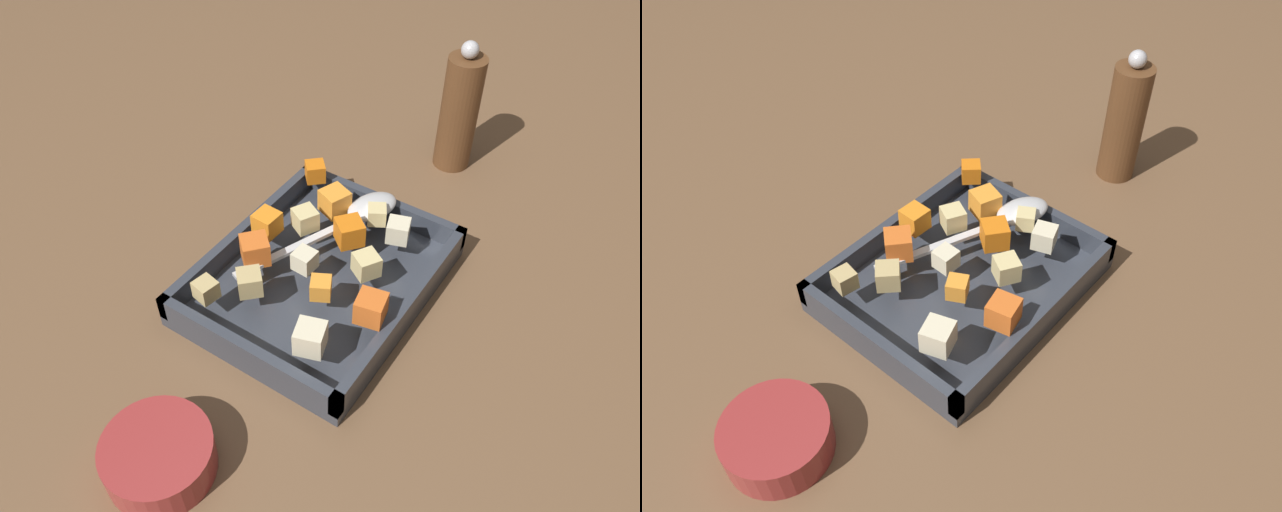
{
  "view_description": "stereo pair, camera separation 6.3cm",
  "coord_description": "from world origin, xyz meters",
  "views": [
    {
      "loc": [
        0.45,
        0.31,
        0.59
      ],
      "look_at": [
        0.01,
        0.01,
        0.06
      ],
      "focal_mm": 36.25,
      "sensor_mm": 36.0,
      "label": 1
    },
    {
      "loc": [
        0.42,
        0.36,
        0.59
      ],
      "look_at": [
        0.01,
        0.01,
        0.06
      ],
      "focal_mm": 36.25,
      "sensor_mm": 36.0,
      "label": 2
    }
  ],
  "objects": [
    {
      "name": "carrot_chunk_center",
      "position": [
        -0.12,
        -0.08,
        0.06
      ],
      "size": [
        0.04,
        0.04,
        0.03
      ],
      "primitive_type": "cube",
      "rotation": [
        0.0,
        0.0,
        2.32
      ],
      "color": "orange",
      "rests_on": "baking_dish"
    },
    {
      "name": "ground_plane",
      "position": [
        0.0,
        0.0,
        0.0
      ],
      "size": [
        4.0,
        4.0,
        0.0
      ],
      "primitive_type": "plane",
      "color": "brown"
    },
    {
      "name": "potato_chunk_mid_left",
      "position": [
        0.03,
        0.0,
        0.06
      ],
      "size": [
        0.03,
        0.03,
        0.02
      ],
      "primitive_type": "cube",
      "rotation": [
        0.0,
        0.0,
        4.67
      ],
      "color": "beige",
      "rests_on": "baking_dish"
    },
    {
      "name": "potato_chunk_corner_ne",
      "position": [
        0.12,
        -0.07,
        0.06
      ],
      "size": [
        0.03,
        0.03,
        0.02
      ],
      "primitive_type": "cube",
      "rotation": [
        0.0,
        0.0,
        2.95
      ],
      "color": "tan",
      "rests_on": "baking_dish"
    },
    {
      "name": "potato_chunk_corner_sw",
      "position": [
        -0.08,
        0.07,
        0.06
      ],
      "size": [
        0.03,
        0.03,
        0.03
      ],
      "primitive_type": "cube",
      "rotation": [
        0.0,
        0.0,
        0.33
      ],
      "color": "beige",
      "rests_on": "baking_dish"
    },
    {
      "name": "small_prep_bowl",
      "position": [
        0.29,
        0.01,
        0.02
      ],
      "size": [
        0.11,
        0.11,
        0.04
      ],
      "primitive_type": "cylinder",
      "color": "maroon",
      "rests_on": "ground_plane"
    },
    {
      "name": "serving_spoon",
      "position": [
        -0.09,
        0.01,
        0.05
      ],
      "size": [
        0.23,
        0.11,
        0.02
      ],
      "rotation": [
        0.0,
        0.0,
        5.91
      ],
      "color": "silver",
      "rests_on": "baking_dish"
    },
    {
      "name": "potato_chunk_heap_top",
      "position": [
        0.09,
        -0.03,
        0.06
      ],
      "size": [
        0.04,
        0.04,
        0.03
      ],
      "primitive_type": "cube",
      "rotation": [
        0.0,
        0.0,
        2.36
      ],
      "color": "tan",
      "rests_on": "baking_dish"
    },
    {
      "name": "potato_chunk_front_center",
      "position": [
        0.12,
        0.07,
        0.06
      ],
      "size": [
        0.04,
        0.04,
        0.03
      ],
      "primitive_type": "cube",
      "rotation": [
        0.0,
        0.0,
        0.32
      ],
      "color": "beige",
      "rests_on": "baking_dish"
    },
    {
      "name": "potato_chunk_near_left",
      "position": [
        -0.09,
        0.03,
        0.06
      ],
      "size": [
        0.03,
        0.03,
        0.02
      ],
      "primitive_type": "cube",
      "rotation": [
        0.0,
        0.0,
        5.25
      ],
      "color": "#E0CC89",
      "rests_on": "baking_dish"
    },
    {
      "name": "potato_chunk_far_left",
      "position": [
        -0.01,
        0.06,
        0.06
      ],
      "size": [
        0.04,
        0.04,
        0.03
      ],
      "primitive_type": "cube",
      "rotation": [
        0.0,
        0.0,
        4.16
      ],
      "color": "#E0CC89",
      "rests_on": "baking_dish"
    },
    {
      "name": "carrot_chunk_rim_edge",
      "position": [
        0.05,
        -0.06,
        0.06
      ],
      "size": [
        0.04,
        0.04,
        0.03
      ],
      "primitive_type": "cube",
      "rotation": [
        0.0,
        0.0,
        2.42
      ],
      "color": "orange",
      "rests_on": "baking_dish"
    },
    {
      "name": "potato_chunk_corner_se",
      "position": [
        -0.03,
        -0.04,
        0.06
      ],
      "size": [
        0.04,
        0.04,
        0.03
      ],
      "primitive_type": "cube",
      "rotation": [
        0.0,
        0.0,
        2.66
      ],
      "color": "#E0CC89",
      "rests_on": "baking_dish"
    },
    {
      "name": "carrot_chunk_mid_right",
      "position": [
        0.05,
        0.1,
        0.06
      ],
      "size": [
        0.04,
        0.04,
        0.03
      ],
      "primitive_type": "cube",
      "rotation": [
        0.0,
        0.0,
        1.78
      ],
      "color": "orange",
      "rests_on": "baking_dish"
    },
    {
      "name": "carrot_chunk_corner_nw",
      "position": [
        -0.0,
        -0.07,
        0.06
      ],
      "size": [
        0.03,
        0.03,
        0.03
      ],
      "primitive_type": "cube",
      "rotation": [
        0.0,
        0.0,
        4.67
      ],
      "color": "orange",
      "rests_on": "baking_dish"
    },
    {
      "name": "carrot_chunk_near_right",
      "position": [
        -0.08,
        -0.03,
        0.06
      ],
      "size": [
        0.04,
        0.04,
        0.03
      ],
      "primitive_type": "cube",
      "rotation": [
        0.0,
        0.0,
        1.21
      ],
      "color": "orange",
      "rests_on": "baking_dish"
    },
    {
      "name": "carrot_chunk_far_right",
      "position": [
        0.05,
        0.04,
        0.06
      ],
      "size": [
        0.03,
        0.03,
        0.02
      ],
      "primitive_type": "cube",
      "rotation": [
        0.0,
        0.0,
        3.63
      ],
      "color": "orange",
      "rests_on": "baking_dish"
    },
    {
      "name": "pepper_mill",
      "position": [
        -0.31,
        0.03,
        0.09
      ],
      "size": [
        0.05,
        0.05,
        0.19
      ],
      "color": "brown",
      "rests_on": "ground_plane"
    },
    {
      "name": "carrot_chunk_heap_side",
      "position": [
        -0.04,
        0.02,
        0.06
      ],
      "size": [
        0.04,
        0.04,
        0.03
      ],
      "primitive_type": "cube",
      "rotation": [
        0.0,
        0.0,
        2.46
      ],
      "color": "orange",
      "rests_on": "baking_dish"
    },
    {
      "name": "baking_dish",
      "position": [
        0.01,
        0.01,
        0.01
      ],
      "size": [
        0.3,
        0.24,
        0.05
      ],
      "color": "#333842",
      "rests_on": "ground_plane"
    }
  ]
}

